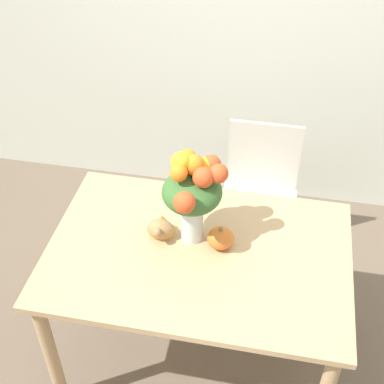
# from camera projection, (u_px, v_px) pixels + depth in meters

# --- Properties ---
(ground_plane) EXTENTS (12.00, 12.00, 0.00)m
(ground_plane) POSITION_uv_depth(u_px,v_px,m) (197.00, 353.00, 2.77)
(ground_plane) COLOR brown
(dining_table) EXTENTS (1.28, 0.86, 0.77)m
(dining_table) POSITION_uv_depth(u_px,v_px,m) (198.00, 268.00, 2.34)
(dining_table) COLOR tan
(dining_table) RESTS_ON ground_plane
(flower_vase) EXTENTS (0.27, 0.31, 0.43)m
(flower_vase) POSITION_uv_depth(u_px,v_px,m) (193.00, 190.00, 2.16)
(flower_vase) COLOR silver
(flower_vase) RESTS_ON dining_table
(pumpkin) EXTENTS (0.11, 0.11, 0.10)m
(pumpkin) POSITION_uv_depth(u_px,v_px,m) (221.00, 238.00, 2.26)
(pumpkin) COLOR orange
(pumpkin) RESTS_ON dining_table
(turkey_figurine) EXTENTS (0.12, 0.16, 0.10)m
(turkey_figurine) POSITION_uv_depth(u_px,v_px,m) (161.00, 226.00, 2.31)
(turkey_figurine) COLOR #A87A4C
(turkey_figurine) RESTS_ON dining_table
(dining_chair_near_window) EXTENTS (0.42, 0.42, 0.87)m
(dining_chair_near_window) POSITION_uv_depth(u_px,v_px,m) (259.00, 198.00, 3.01)
(dining_chair_near_window) COLOR silver
(dining_chair_near_window) RESTS_ON ground_plane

